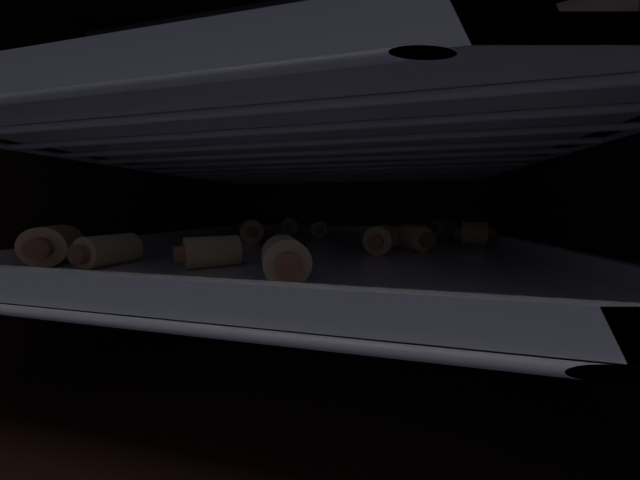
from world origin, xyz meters
The scene contains 28 objects.
ground_plane centered at (0.00, 0.00, -0.60)cm, with size 55.06×53.62×1.20cm, color black.
oven_wall_back centered at (0.00, 26.21, 18.10)cm, with size 55.06×1.20×36.20cm, color black.
oven_wall_left centered at (-26.93, 0.00, 18.10)cm, with size 1.20×51.22×36.20cm, color black.
oven_wall_right centered at (26.93, 0.00, 18.10)cm, with size 1.20×51.22×36.20cm, color black.
oven_ceiling centered at (0.00, 0.00, 36.80)cm, with size 55.06×53.62×1.20cm, color black.
heating_element centered at (0.00, 0.00, 33.55)cm, with size 42.12×20.11×1.33cm.
oven_rack_lower centered at (0.00, 0.00, 11.13)cm, with size 50.14×50.20×0.60cm.
baking_tray_lower centered at (0.00, 0.00, 11.88)cm, with size 46.28×45.21×2.01cm.
pig_in_blanket_lower_0 centered at (-2.38, 12.25, 13.40)cm, with size 2.93×5.87×2.69cm.
pig_in_blanket_lower_1 centered at (17.55, 18.05, 13.48)cm, with size 4.41×4.34×2.86cm.
pig_in_blanket_lower_2 centered at (-5.75, -13.53, 13.33)cm, with size 5.04×4.91×2.55cm.
pig_in_blanket_lower_3 centered at (-8.71, 14.66, 13.59)cm, with size 3.87×5.20×3.08cm.
pig_in_blanket_lower_4 centered at (-14.77, -14.67, 13.34)cm, with size 2.76×5.60×2.58cm.
pig_in_blanket_lower_5 centered at (12.73, 14.47, 13.25)cm, with size 5.47×3.57×2.40cm.
pig_in_blanket_lower_6 centered at (-10.59, 3.26, 13.64)cm, with size 4.80×5.94×3.18cm.
pig_in_blanket_lower_7 centered at (7.61, -2.98, 13.54)cm, with size 3.74×5.97×2.97cm.
pig_in_blanket_lower_8 centered at (-19.96, -15.32, 13.71)cm, with size 4.90×5.58×3.31cm.
pig_in_blanket_lower_9 centered at (19.62, 7.40, 13.57)cm, with size 4.93×3.61×3.03cm.
pig_in_blanket_lower_10 centered at (1.59, -16.61, 13.53)cm, with size 4.29×5.48×2.96cm.
pig_in_blanket_lower_11 centered at (11.05, 0.18, 13.47)cm, with size 4.67×5.63×2.84cm.
oven_rack_upper centered at (0.00, 0.00, 22.26)cm, with size 50.07×50.20×0.53cm.
baking_tray_upper centered at (0.00, 0.00, 23.18)cm, with size 46.28×45.21×2.31cm.
pig_in_blanket_upper_0 centered at (6.32, 14.38, 25.28)cm, with size 4.72×5.12×3.17cm.
pig_in_blanket_upper_1 centered at (11.17, -12.97, 24.93)cm, with size 5.77×3.38×2.47cm.
pig_in_blanket_upper_2 centered at (-7.49, -2.04, 24.93)cm, with size 5.17×3.41×2.47cm.
pig_in_blanket_upper_3 centered at (-7.26, 9.92, 25.20)cm, with size 4.73×5.72×3.01cm.
pig_in_blanket_upper_4 centered at (16.59, -16.50, 25.29)cm, with size 6.49×4.30×3.19cm.
pig_in_blanket_upper_5 centered at (1.66, -16.51, 25.35)cm, with size 5.47×3.77×3.31cm.
Camera 1 is at (7.93, -34.20, 16.85)cm, focal length 16.09 mm.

